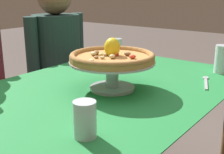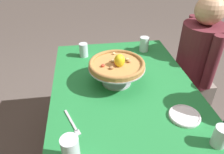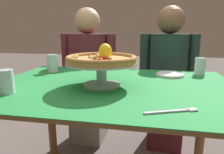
# 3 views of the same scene
# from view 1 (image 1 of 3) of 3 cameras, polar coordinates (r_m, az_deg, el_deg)

# --- Properties ---
(dining_table) EXTENTS (1.27, 0.90, 0.71)m
(dining_table) POSITION_cam_1_polar(r_m,az_deg,el_deg) (1.36, -0.16, -5.47)
(dining_table) COLOR olive
(dining_table) RESTS_ON ground
(pizza_stand) EXTENTS (0.35, 0.35, 0.12)m
(pizza_stand) POSITION_cam_1_polar(r_m,az_deg,el_deg) (1.25, 0.03, 1.24)
(pizza_stand) COLOR #B7B7C1
(pizza_stand) RESTS_ON dining_table
(pizza) EXTENTS (0.35, 0.35, 0.09)m
(pizza) POSITION_cam_1_polar(r_m,az_deg,el_deg) (1.24, 0.02, 3.92)
(pizza) COLOR #BC8447
(pizza) RESTS_ON pizza_stand
(water_glass_back_right) EXTENTS (0.07, 0.07, 0.11)m
(water_glass_back_right) POSITION_cam_1_polar(r_m,az_deg,el_deg) (1.91, 0.84, 5.43)
(water_glass_back_right) COLOR silver
(water_glass_back_right) RESTS_ON dining_table
(water_glass_front_right) EXTENTS (0.08, 0.08, 0.14)m
(water_glass_front_right) POSITION_cam_1_polar(r_m,az_deg,el_deg) (1.60, 20.06, 2.91)
(water_glass_front_right) COLOR silver
(water_glass_front_right) RESTS_ON dining_table
(water_glass_front_left) EXTENTS (0.07, 0.07, 0.11)m
(water_glass_front_left) POSITION_cam_1_polar(r_m,az_deg,el_deg) (0.86, -5.11, -8.43)
(water_glass_front_left) COLOR silver
(water_glass_front_left) RESTS_ON dining_table
(side_plate) EXTENTS (0.17, 0.17, 0.02)m
(side_plate) POSITION_cam_1_polar(r_m,az_deg,el_deg) (1.72, -0.86, 2.99)
(side_plate) COLOR white
(side_plate) RESTS_ON dining_table
(dinner_fork) EXTENTS (0.19, 0.09, 0.01)m
(dinner_fork) POSITION_cam_1_polar(r_m,az_deg,el_deg) (1.42, 17.27, -0.92)
(dinner_fork) COLOR #B7B7C1
(dinner_fork) RESTS_ON dining_table
(diner_right) EXTENTS (0.47, 0.33, 1.18)m
(diner_right) POSITION_cam_1_polar(r_m,az_deg,el_deg) (2.07, -10.10, 0.32)
(diner_right) COLOR maroon
(diner_right) RESTS_ON ground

